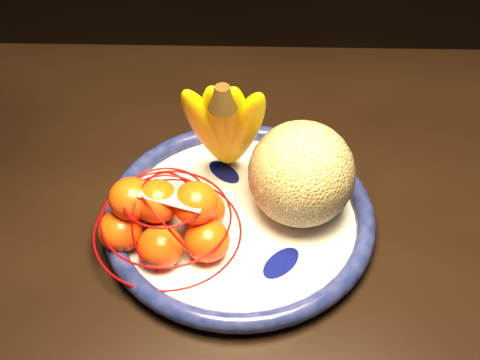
# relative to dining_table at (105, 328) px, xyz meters

# --- Properties ---
(dining_table) EXTENTS (1.66, 1.07, 0.80)m
(dining_table) POSITION_rel_dining_table_xyz_m (0.00, 0.00, 0.00)
(dining_table) COLOR black
(dining_table) RESTS_ON ground
(fruit_bowl) EXTENTS (0.33, 0.33, 0.03)m
(fruit_bowl) POSITION_rel_dining_table_xyz_m (0.16, 0.11, 0.10)
(fruit_bowl) COLOR white
(fruit_bowl) RESTS_ON dining_table
(cantaloupe) EXTENTS (0.13, 0.13, 0.13)m
(cantaloupe) POSITION_rel_dining_table_xyz_m (0.23, 0.13, 0.16)
(cantaloupe) COLOR olive
(cantaloupe) RESTS_ON fruit_bowl
(banana_bunch) EXTENTS (0.13, 0.12, 0.20)m
(banana_bunch) POSITION_rel_dining_table_xyz_m (0.13, 0.17, 0.20)
(banana_bunch) COLOR #DABD00
(banana_bunch) RESTS_ON fruit_bowl
(mandarin_bag) EXTENTS (0.21, 0.21, 0.11)m
(mandarin_bag) POSITION_rel_dining_table_xyz_m (0.07, 0.07, 0.13)
(mandarin_bag) COLOR #FF3D00
(mandarin_bag) RESTS_ON fruit_bowl
(price_tag) EXTENTS (0.07, 0.04, 0.01)m
(price_tag) POSITION_rel_dining_table_xyz_m (0.08, 0.07, 0.17)
(price_tag) COLOR white
(price_tag) RESTS_ON mandarin_bag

